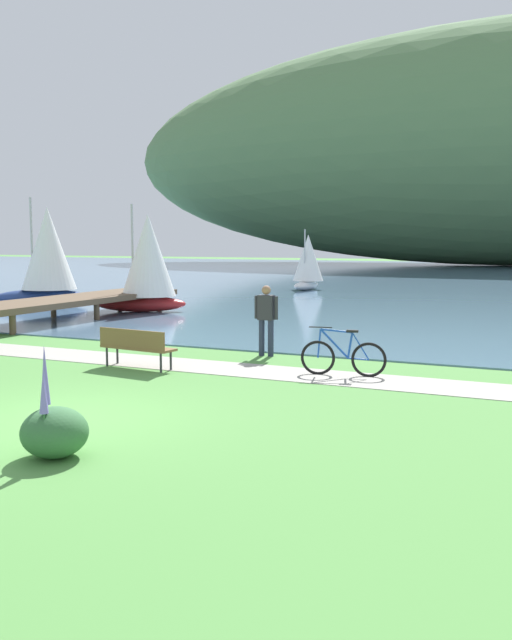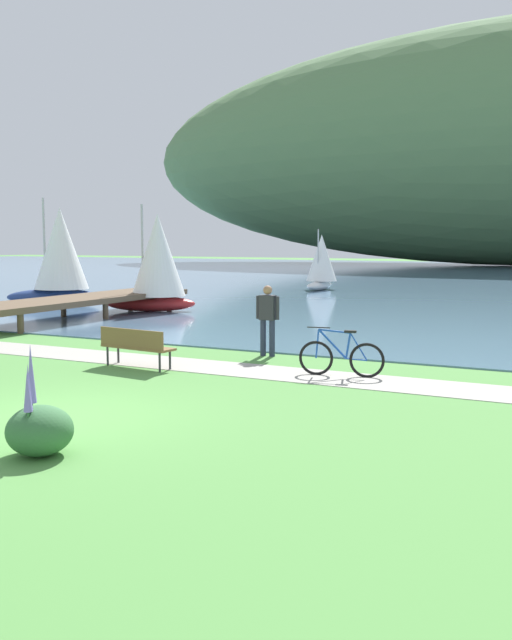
{
  "view_description": "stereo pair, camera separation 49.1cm",
  "coord_description": "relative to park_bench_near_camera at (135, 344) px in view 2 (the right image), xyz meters",
  "views": [
    {
      "loc": [
        7.24,
        -8.35,
        2.76
      ],
      "look_at": [
        0.64,
        5.88,
        1.0
      ],
      "focal_mm": 39.38,
      "sensor_mm": 36.0,
      "label": 1
    },
    {
      "loc": [
        7.68,
        -8.14,
        2.76
      ],
      "look_at": [
        0.64,
        5.88,
        1.0
      ],
      "focal_mm": 39.38,
      "sensor_mm": 36.0,
      "label": 2
    }
  ],
  "objects": [
    {
      "name": "ground_plane",
      "position": [
        1.48,
        -4.22,
        -0.52
      ],
      "size": [
        200.0,
        200.0,
        0.0
      ],
      "primitive_type": "plane",
      "color": "#518E42"
    },
    {
      "name": "bay_water",
      "position": [
        1.48,
        43.16,
        -0.5
      ],
      "size": [
        180.0,
        80.0,
        0.04
      ],
      "primitive_type": "cube",
      "color": "#5B7F9E",
      "rests_on": "ground"
    },
    {
      "name": "shoreline_path",
      "position": [
        1.48,
        0.83,
        -0.52
      ],
      "size": [
        60.0,
        1.5,
        0.01
      ],
      "primitive_type": "cube",
      "color": "#A39E93",
      "rests_on": "ground"
    },
    {
      "name": "park_bench_near_camera",
      "position": [
        0.0,
        0.0,
        0.0
      ],
      "size": [
        1.84,
        0.68,
        0.88
      ],
      "color": "brown",
      "rests_on": "ground"
    },
    {
      "name": "bicycle_leaning_near_bench",
      "position": [
        4.35,
        1.09,
        -0.12
      ],
      "size": [
        1.75,
        0.38,
        1.01
      ],
      "color": "black",
      "rests_on": "ground"
    },
    {
      "name": "person_at_shoreline",
      "position": [
        1.88,
        2.75,
        0.46
      ],
      "size": [
        0.61,
        0.22,
        1.71
      ],
      "color": "#282D47",
      "rests_on": "ground"
    },
    {
      "name": "echium_bush_beside_closest",
      "position": [
        2.68,
        -5.71,
        -0.16
      ],
      "size": [
        0.86,
        0.86,
        1.43
      ],
      "color": "#386B3D",
      "rests_on": "ground"
    },
    {
      "name": "sailboat_nearest_to_shore",
      "position": [
        -11.98,
        10.89,
        1.67
      ],
      "size": [
        3.81,
        3.37,
        4.57
      ],
      "color": "navy",
      "rests_on": "bay_water"
    },
    {
      "name": "sailboat_mid_bay",
      "position": [
        -5.27,
        24.54,
        1.11
      ],
      "size": [
        1.77,
        2.91,
        3.39
      ],
      "color": "white",
      "rests_on": "bay_water"
    },
    {
      "name": "sailboat_toward_hillside",
      "position": [
        -6.49,
        10.23,
        1.47
      ],
      "size": [
        3.63,
        2.74,
        4.14
      ],
      "color": "#B22323",
      "rests_on": "bay_water"
    },
    {
      "name": "pier_dock",
      "position": [
        -7.52,
        7.16,
        0.17
      ],
      "size": [
        2.4,
        10.0,
        0.8
      ],
      "color": "brown",
      "rests_on": "ground"
    }
  ]
}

